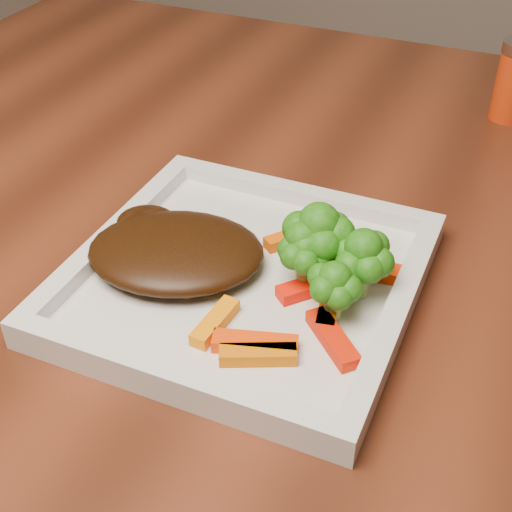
% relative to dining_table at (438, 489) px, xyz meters
% --- Properties ---
extents(dining_table, '(1.60, 0.90, 0.75)m').
position_rel_dining_table_xyz_m(dining_table, '(0.00, 0.00, 0.00)').
color(dining_table, '#592614').
rests_on(dining_table, floor).
extents(plate, '(0.27, 0.27, 0.01)m').
position_rel_dining_table_xyz_m(plate, '(-0.19, -0.15, 0.38)').
color(plate, silver).
rests_on(plate, dining_table).
extents(steak, '(0.17, 0.15, 0.03)m').
position_rel_dining_table_xyz_m(steak, '(-0.24, -0.16, 0.40)').
color(steak, '#311807').
rests_on(steak, plate).
extents(broccoli_0, '(0.08, 0.08, 0.07)m').
position_rel_dining_table_xyz_m(broccoli_0, '(-0.13, -0.13, 0.42)').
color(broccoli_0, '#276F12').
rests_on(broccoli_0, plate).
extents(broccoli_1, '(0.06, 0.06, 0.06)m').
position_rel_dining_table_xyz_m(broccoli_1, '(-0.10, -0.14, 0.42)').
color(broccoli_1, '#2C6D12').
rests_on(broccoli_1, plate).
extents(broccoli_2, '(0.05, 0.05, 0.06)m').
position_rel_dining_table_xyz_m(broccoli_2, '(-0.11, -0.17, 0.42)').
color(broccoli_2, '#167313').
rests_on(broccoli_2, plate).
extents(broccoli_3, '(0.06, 0.06, 0.06)m').
position_rel_dining_table_xyz_m(broccoli_3, '(-0.14, -0.14, 0.42)').
color(broccoli_3, '#136110').
rests_on(broccoli_3, plate).
extents(carrot_0, '(0.06, 0.03, 0.01)m').
position_rel_dining_table_xyz_m(carrot_0, '(-0.15, -0.23, 0.39)').
color(carrot_0, '#F33C03').
rests_on(carrot_0, plate).
extents(carrot_1, '(0.05, 0.05, 0.01)m').
position_rel_dining_table_xyz_m(carrot_1, '(-0.10, -0.20, 0.39)').
color(carrot_1, red).
rests_on(carrot_1, plate).
extents(carrot_2, '(0.02, 0.05, 0.01)m').
position_rel_dining_table_xyz_m(carrot_2, '(-0.18, -0.22, 0.39)').
color(carrot_2, orange).
rests_on(carrot_2, plate).
extents(carrot_3, '(0.06, 0.02, 0.01)m').
position_rel_dining_table_xyz_m(carrot_3, '(-0.09, -0.11, 0.39)').
color(carrot_3, '#FF3404').
rests_on(carrot_3, plate).
extents(carrot_4, '(0.04, 0.05, 0.01)m').
position_rel_dining_table_xyz_m(carrot_4, '(-0.17, -0.09, 0.39)').
color(carrot_4, '#E25103').
rests_on(carrot_4, plate).
extents(carrot_5, '(0.02, 0.05, 0.01)m').
position_rel_dining_table_xyz_m(carrot_5, '(-0.11, -0.17, 0.39)').
color(carrot_5, '#D94D03').
rests_on(carrot_5, plate).
extents(carrot_6, '(0.05, 0.05, 0.01)m').
position_rel_dining_table_xyz_m(carrot_6, '(-0.13, -0.15, 0.39)').
color(carrot_6, '#FF1604').
rests_on(carrot_6, plate).
extents(carrot_7, '(0.06, 0.04, 0.01)m').
position_rel_dining_table_xyz_m(carrot_7, '(-0.14, -0.23, 0.39)').
color(carrot_7, '#DD6903').
rests_on(carrot_7, plate).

